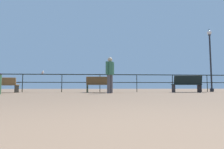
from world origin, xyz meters
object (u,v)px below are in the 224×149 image
bench_far_left (4,84)px  seagull_on_rail (43,72)px  bench_near_left (99,84)px  lamppost_center (210,56)px  person_by_bench (110,72)px  bench_near_right (187,83)px

bench_far_left → seagull_on_rail: seagull_on_rail is taller
bench_near_left → lamppost_center: size_ratio=0.33×
lamppost_center → person_by_bench: bearing=-161.6°
seagull_on_rail → person_by_bench: bearing=-27.3°
seagull_on_rail → bench_near_left: bearing=-13.9°
bench_near_left → bench_near_right: bearing=-0.2°
bench_near_left → person_by_bench: size_ratio=0.78×
bench_far_left → seagull_on_rail: size_ratio=3.91×
lamppost_center → person_by_bench: size_ratio=2.36×
bench_near_left → person_by_bench: 1.46m
lamppost_center → seagull_on_rail: (-11.07, -0.25, -1.23)m
seagull_on_rail → bench_near_right: bearing=-5.7°
bench_near_right → lamppost_center: bearing=25.7°
person_by_bench → seagull_on_rail: person_by_bench is taller
bench_far_left → seagull_on_rail: (1.79, 0.85, 0.74)m
bench_far_left → person_by_bench: bearing=-11.9°
bench_far_left → person_by_bench: 5.99m
person_by_bench → seagull_on_rail: size_ratio=5.02×
bench_near_right → lamppost_center: 3.21m
lamppost_center → seagull_on_rail: 11.14m
bench_near_right → lamppost_center: size_ratio=0.39×
bench_near_right → person_by_bench: bearing=-165.5°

